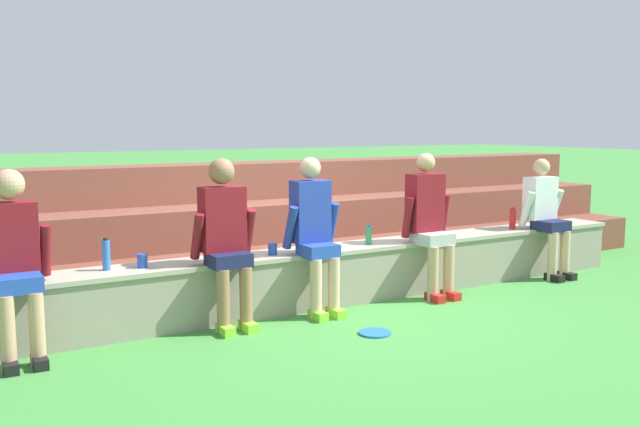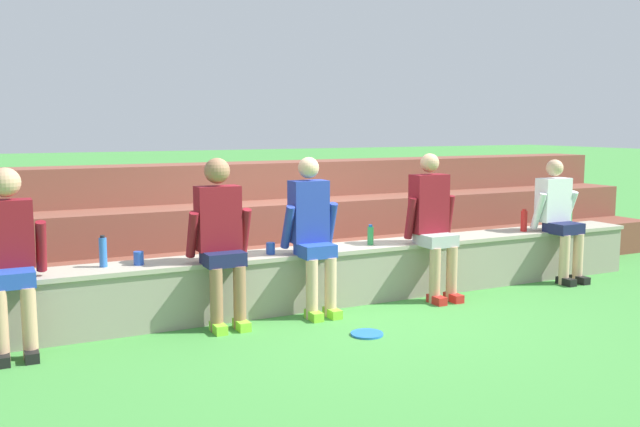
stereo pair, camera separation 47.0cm
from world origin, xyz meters
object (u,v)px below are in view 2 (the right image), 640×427
at_px(person_left_of_center, 221,235).
at_px(water_bottle_near_left, 569,217).
at_px(water_bottle_center_gap, 524,221).
at_px(person_far_right, 559,216).
at_px(water_bottle_mid_right, 103,252).
at_px(water_bottle_near_right, 370,235).
at_px(plastic_cup_right_end, 271,248).
at_px(plastic_cup_left_end, 139,258).
at_px(person_right_of_center, 433,221).
at_px(person_center, 312,230).
at_px(person_far_left, 10,253).
at_px(frisbee, 367,334).

bearing_deg(person_left_of_center, water_bottle_near_left, 3.44).
xyz_separation_m(water_bottle_center_gap, water_bottle_near_left, (0.76, 0.07, -0.01)).
height_order(person_far_right, water_bottle_mid_right, person_far_right).
bearing_deg(water_bottle_center_gap, water_bottle_near_right, 179.73).
bearing_deg(plastic_cup_right_end, person_left_of_center, -161.06).
height_order(person_left_of_center, plastic_cup_right_end, person_left_of_center).
xyz_separation_m(water_bottle_near_left, plastic_cup_left_end, (-5.06, -0.04, -0.05)).
relative_size(water_bottle_center_gap, water_bottle_near_right, 1.24).
bearing_deg(plastic_cup_right_end, person_far_right, -2.99).
height_order(person_left_of_center, person_right_of_center, person_left_of_center).
relative_size(person_right_of_center, plastic_cup_right_end, 13.44).
distance_m(person_center, plastic_cup_left_end, 1.57).
height_order(water_bottle_mid_right, water_bottle_near_left, water_bottle_mid_right).
relative_size(person_far_left, person_right_of_center, 0.98).
xyz_separation_m(person_far_right, plastic_cup_left_end, (-4.63, 0.22, -0.12)).
relative_size(water_bottle_center_gap, plastic_cup_left_end, 2.16).
xyz_separation_m(person_far_left, person_center, (2.56, -0.00, -0.00)).
xyz_separation_m(water_bottle_near_right, water_bottle_near_left, (2.76, 0.06, 0.02)).
relative_size(person_far_left, frisbee, 5.22).
relative_size(water_bottle_center_gap, frisbee, 0.93).
relative_size(water_bottle_mid_right, water_bottle_near_right, 1.33).
xyz_separation_m(person_left_of_center, frisbee, (0.99, -0.83, -0.80)).
bearing_deg(person_far_right, person_far_left, -179.98).
bearing_deg(person_far_left, frisbee, -17.47).
bearing_deg(person_far_left, plastic_cup_right_end, 4.65).
distance_m(water_bottle_near_left, plastic_cup_left_end, 5.06).
bearing_deg(water_bottle_mid_right, water_bottle_center_gap, -1.05).
xyz_separation_m(person_left_of_center, person_far_right, (3.97, 0.01, -0.07)).
relative_size(water_bottle_near_right, plastic_cup_left_end, 1.74).
distance_m(person_left_of_center, person_far_right, 3.97).
distance_m(person_right_of_center, plastic_cup_right_end, 1.70).
relative_size(person_left_of_center, frisbee, 5.36).
distance_m(person_center, person_right_of_center, 1.34).
xyz_separation_m(person_center, water_bottle_mid_right, (-1.83, 0.28, -0.10)).
height_order(person_center, person_right_of_center, person_right_of_center).
distance_m(person_left_of_center, water_bottle_center_gap, 3.64).
bearing_deg(person_far_right, person_center, -179.94).
height_order(person_right_of_center, water_bottle_center_gap, person_right_of_center).
bearing_deg(plastic_cup_left_end, person_center, -8.27).
distance_m(person_center, water_bottle_near_left, 3.52).
height_order(person_far_right, plastic_cup_left_end, person_far_right).
bearing_deg(person_far_left, person_far_right, 0.02).
xyz_separation_m(person_far_right, plastic_cup_right_end, (-3.43, 0.18, -0.13)).
height_order(person_far_left, person_center, person_center).
bearing_deg(water_bottle_mid_right, frisbee, -29.86).
height_order(person_far_left, plastic_cup_right_end, person_far_left).
distance_m(person_center, water_bottle_near_right, 0.78).
distance_m(person_left_of_center, frisbee, 1.52).
bearing_deg(water_bottle_mid_right, person_far_right, -3.17).
distance_m(person_center, water_bottle_mid_right, 1.86).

